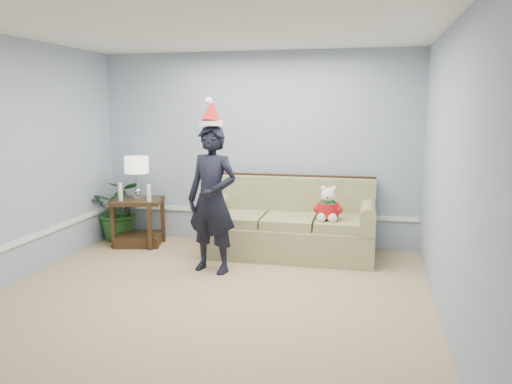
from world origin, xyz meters
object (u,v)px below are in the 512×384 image
object	(u,v)px
table_lamp	(137,167)
teddy_bear	(328,208)
sofa	(290,227)
man	(212,199)
side_table	(139,227)
houseplant	(120,209)

from	to	relation	value
table_lamp	teddy_bear	bearing A→B (deg)	-4.29
sofa	man	distance (m)	1.30
sofa	table_lamp	xyz separation A→B (m)	(-2.18, -0.02, 0.75)
table_lamp	teddy_bear	distance (m)	2.73
side_table	houseplant	bearing A→B (deg)	151.16
man	table_lamp	bearing A→B (deg)	161.33
houseplant	teddy_bear	xyz separation A→B (m)	(3.07, -0.39, 0.25)
houseplant	teddy_bear	distance (m)	3.11
side_table	man	bearing A→B (deg)	-31.91
side_table	table_lamp	size ratio (longest dim) A/B	1.35
man	teddy_bear	distance (m)	1.48
side_table	houseplant	world-z (taller)	houseplant
side_table	teddy_bear	bearing A→B (deg)	-3.76
side_table	houseplant	xyz separation A→B (m)	(-0.39, 0.22, 0.19)
side_table	man	xyz separation A→B (m)	(1.38, -0.86, 0.61)
man	teddy_bear	size ratio (longest dim) A/B	3.94
side_table	teddy_bear	xyz separation A→B (m)	(2.68, -0.18, 0.44)
table_lamp	man	xyz separation A→B (m)	(1.39, -0.89, -0.25)
table_lamp	man	world-z (taller)	man
sofa	teddy_bear	xyz separation A→B (m)	(0.50, -0.22, 0.33)
man	teddy_bear	xyz separation A→B (m)	(1.30, 0.68, -0.18)
houseplant	teddy_bear	size ratio (longest dim) A/B	2.03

